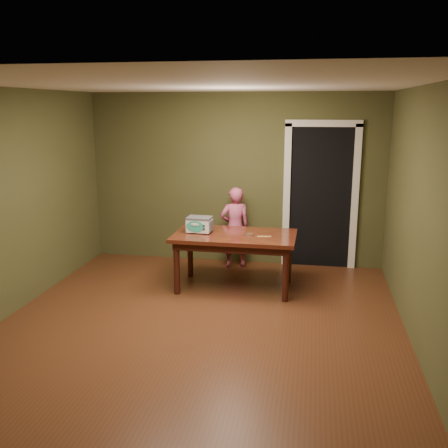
# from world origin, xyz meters

# --- Properties ---
(floor) EXTENTS (5.00, 5.00, 0.00)m
(floor) POSITION_xyz_m (0.00, 0.00, 0.00)
(floor) COLOR #512C17
(floor) RESTS_ON ground
(room_shell) EXTENTS (4.52, 5.02, 2.61)m
(room_shell) POSITION_xyz_m (0.00, 0.00, 1.71)
(room_shell) COLOR #474927
(room_shell) RESTS_ON ground
(doorway) EXTENTS (1.10, 0.66, 2.25)m
(doorway) POSITION_xyz_m (1.30, 2.78, 1.06)
(doorway) COLOR black
(doorway) RESTS_ON ground
(dining_table) EXTENTS (1.61, 0.91, 0.75)m
(dining_table) POSITION_xyz_m (0.20, 1.29, 0.65)
(dining_table) COLOR #3C120D
(dining_table) RESTS_ON floor
(toy_oven) EXTENTS (0.35, 0.25, 0.21)m
(toy_oven) POSITION_xyz_m (-0.28, 1.30, 0.86)
(toy_oven) COLOR #4C4F54
(toy_oven) RESTS_ON dining_table
(baking_pan) EXTENTS (0.10, 0.10, 0.02)m
(baking_pan) POSITION_xyz_m (0.40, 1.27, 0.76)
(baking_pan) COLOR silver
(baking_pan) RESTS_ON dining_table
(spatula) EXTENTS (0.18, 0.05, 0.01)m
(spatula) POSITION_xyz_m (0.59, 1.22, 0.75)
(spatula) COLOR tan
(spatula) RESTS_ON dining_table
(child) EXTENTS (0.52, 0.43, 1.23)m
(child) POSITION_xyz_m (0.06, 2.20, 0.61)
(child) COLOR #C9527B
(child) RESTS_ON floor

